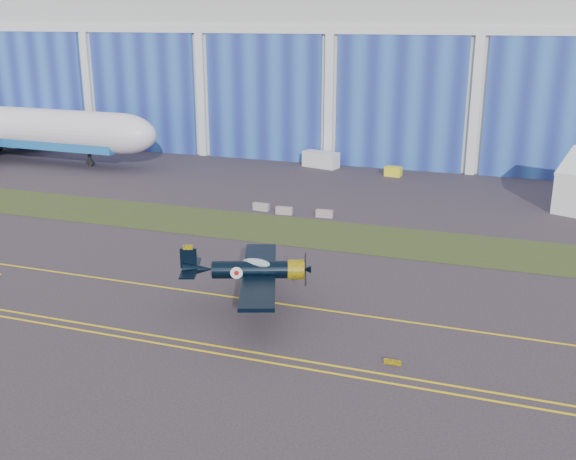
% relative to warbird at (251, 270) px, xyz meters
% --- Properties ---
extents(ground, '(260.00, 260.00, 0.00)m').
position_rel_warbird_xyz_m(ground, '(-9.51, 6.67, -3.37)').
color(ground, '#383039').
rests_on(ground, ground).
extents(grass_median, '(260.00, 10.00, 0.02)m').
position_rel_warbird_xyz_m(grass_median, '(-9.51, 20.67, -3.35)').
color(grass_median, '#475128').
rests_on(grass_median, ground).
extents(hangar, '(220.00, 45.70, 30.00)m').
position_rel_warbird_xyz_m(hangar, '(-9.51, 78.45, 11.59)').
color(hangar, silver).
rests_on(hangar, ground).
extents(taxiway_centreline, '(200.00, 0.20, 0.02)m').
position_rel_warbird_xyz_m(taxiway_centreline, '(-9.51, 1.67, -3.36)').
color(taxiway_centreline, yellow).
rests_on(taxiway_centreline, ground).
extents(edge_line_near, '(80.00, 0.20, 0.02)m').
position_rel_warbird_xyz_m(edge_line_near, '(-9.51, -7.83, -3.36)').
color(edge_line_near, yellow).
rests_on(edge_line_near, ground).
extents(edge_line_far, '(80.00, 0.20, 0.02)m').
position_rel_warbird_xyz_m(edge_line_far, '(-9.51, -6.83, -3.36)').
color(edge_line_far, yellow).
rests_on(edge_line_far, ground).
extents(guard_board_right, '(1.20, 0.15, 0.35)m').
position_rel_warbird_xyz_m(guard_board_right, '(12.49, -5.33, -3.19)').
color(guard_board_right, yellow).
rests_on(guard_board_right, ground).
extents(warbird, '(15.56, 16.99, 4.13)m').
position_rel_warbird_xyz_m(warbird, '(0.00, 0.00, 0.00)').
color(warbird, black).
rests_on(warbird, ground).
extents(shipping_container, '(6.00, 3.63, 2.43)m').
position_rel_warbird_xyz_m(shipping_container, '(-9.95, 53.26, -2.15)').
color(shipping_container, silver).
rests_on(shipping_container, ground).
extents(tug, '(2.53, 1.72, 1.40)m').
position_rel_warbird_xyz_m(tug, '(1.91, 50.85, -2.67)').
color(tug, yellow).
rests_on(tug, ground).
extents(cart, '(2.37, 1.80, 1.26)m').
position_rel_warbird_xyz_m(cart, '(-66.82, 50.80, -2.74)').
color(cart, white).
rests_on(cart, ground).
extents(barrier_a, '(2.05, 0.78, 0.90)m').
position_rel_warbird_xyz_m(barrier_a, '(-9.79, 27.17, -2.92)').
color(barrier_a, gray).
rests_on(barrier_a, ground).
extents(barrier_b, '(2.03, 0.70, 0.90)m').
position_rel_warbird_xyz_m(barrier_b, '(-6.57, 26.53, -2.92)').
color(barrier_b, gray).
rests_on(barrier_b, ground).
extents(barrier_c, '(2.03, 0.70, 0.90)m').
position_rel_warbird_xyz_m(barrier_c, '(-1.68, 26.86, -2.92)').
color(barrier_c, gray).
rests_on(barrier_c, ground).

